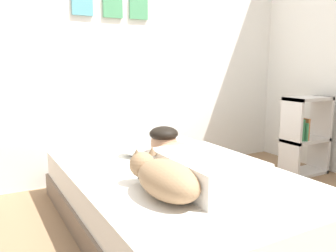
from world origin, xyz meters
TOP-DOWN VIEW (x-y plane):
  - ground_plane at (0.00, 0.00)m, footprint 11.69×11.69m
  - back_wall at (-0.00, 1.37)m, footprint 3.84×0.12m
  - bed at (-0.00, 0.18)m, footprint 1.32×1.99m
  - pillow at (0.07, 0.67)m, footprint 0.52×0.32m
  - person_lying at (0.01, 0.02)m, footprint 0.43×0.92m
  - dog at (-0.28, -0.15)m, footprint 0.26×0.57m
  - coffee_cup at (0.09, 0.50)m, footprint 0.12×0.09m
  - cell_phone at (-0.25, 0.11)m, footprint 0.07×0.14m
  - bookshelf at (1.60, 0.49)m, footprint 0.45×0.24m

SIDE VIEW (x-z plane):
  - ground_plane at x=0.00m, z-range 0.00..0.00m
  - bed at x=0.00m, z-range 0.00..0.36m
  - cell_phone at x=-0.25m, z-range 0.36..0.37m
  - bookshelf at x=1.60m, z-range 0.01..0.76m
  - coffee_cup at x=0.09m, z-range 0.36..0.43m
  - pillow at x=0.07m, z-range 0.36..0.47m
  - dog at x=-0.28m, z-range 0.35..0.57m
  - person_lying at x=0.01m, z-range 0.33..0.60m
  - back_wall at x=0.00m, z-range 0.00..2.50m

